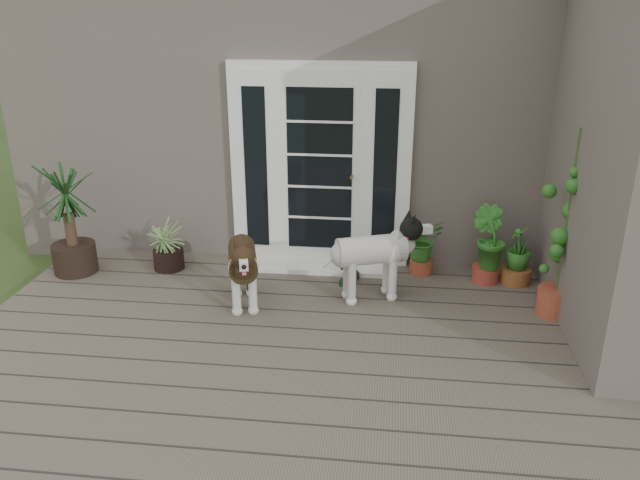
# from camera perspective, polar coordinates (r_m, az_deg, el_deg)

# --- Properties ---
(deck) EXTENTS (6.20, 4.60, 0.12)m
(deck) POSITION_cam_1_polar(r_m,az_deg,el_deg) (5.08, -0.70, -12.36)
(deck) COLOR #6B5B4C
(deck) RESTS_ON ground
(house_main) EXTENTS (7.40, 4.00, 3.10)m
(house_main) POSITION_cam_1_polar(r_m,az_deg,el_deg) (8.56, 3.04, 12.36)
(house_main) COLOR #665E54
(house_main) RESTS_ON ground
(door_unit) EXTENTS (1.90, 0.14, 2.15)m
(door_unit) POSITION_cam_1_polar(r_m,az_deg,el_deg) (6.65, 0.01, 6.66)
(door_unit) COLOR white
(door_unit) RESTS_ON deck
(door_step) EXTENTS (1.60, 0.40, 0.05)m
(door_step) POSITION_cam_1_polar(r_m,az_deg,el_deg) (6.81, -0.19, -2.34)
(door_step) COLOR white
(door_step) RESTS_ON deck
(brindle_dog) EXTENTS (0.56, 0.90, 0.69)m
(brindle_dog) POSITION_cam_1_polar(r_m,az_deg,el_deg) (5.93, -6.97, -2.82)
(brindle_dog) COLOR #392914
(brindle_dog) RESTS_ON deck
(white_dog) EXTENTS (0.96, 0.66, 0.74)m
(white_dog) POSITION_cam_1_polar(r_m,az_deg,el_deg) (6.02, 4.62, -2.12)
(white_dog) COLOR white
(white_dog) RESTS_ON deck
(spider_plant) EXTENTS (0.71, 0.71, 0.58)m
(spider_plant) POSITION_cam_1_polar(r_m,az_deg,el_deg) (6.90, -13.66, -0.29)
(spider_plant) COLOR #7FA264
(spider_plant) RESTS_ON deck
(yucca) EXTENTS (0.89, 0.89, 1.23)m
(yucca) POSITION_cam_1_polar(r_m,az_deg,el_deg) (7.01, -21.81, 1.96)
(yucca) COLOR #113416
(yucca) RESTS_ON deck
(herb_a) EXTENTS (0.54, 0.54, 0.53)m
(herb_a) POSITION_cam_1_polar(r_m,az_deg,el_deg) (6.68, 9.21, -0.88)
(herb_a) COLOR #2B631C
(herb_a) RESTS_ON deck
(herb_b) EXTENTS (0.55, 0.55, 0.58)m
(herb_b) POSITION_cam_1_polar(r_m,az_deg,el_deg) (6.62, 14.87, -1.31)
(herb_b) COLOR #2A651D
(herb_b) RESTS_ON deck
(herb_c) EXTENTS (0.41, 0.41, 0.49)m
(herb_c) POSITION_cam_1_polar(r_m,az_deg,el_deg) (6.69, 17.42, -1.80)
(herb_c) COLOR #1C6322
(herb_c) RESTS_ON deck
(sapling) EXTENTS (0.67, 0.67, 1.79)m
(sapling) POSITION_cam_1_polar(r_m,az_deg,el_deg) (5.93, 21.48, 1.48)
(sapling) COLOR #18561A
(sapling) RESTS_ON deck
(clog_left) EXTENTS (0.22, 0.35, 0.10)m
(clog_left) POSITION_cam_1_polar(r_m,az_deg,el_deg) (6.78, 2.18, -2.28)
(clog_left) COLOR #15351B
(clog_left) RESTS_ON deck
(clog_right) EXTENTS (0.24, 0.35, 0.09)m
(clog_right) POSITION_cam_1_polar(r_m,az_deg,el_deg) (6.47, 2.68, -3.48)
(clog_right) COLOR black
(clog_right) RESTS_ON deck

